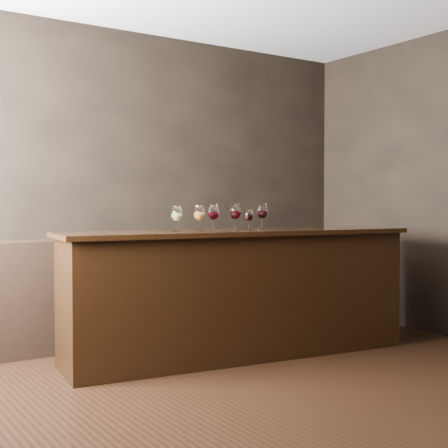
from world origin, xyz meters
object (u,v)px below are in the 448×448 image
glass_red_a (213,213)px  glass_red_c (249,215)px  back_bar_shelf (85,293)px  glass_amber (199,214)px  bar_counter (239,295)px  glass_white (177,214)px  glass_red_d (262,212)px  glass_red_b (235,212)px

glass_red_a → glass_red_c: size_ratio=1.22×
back_bar_shelf → glass_amber: size_ratio=12.76×
bar_counter → glass_white: (-0.55, 0.03, 0.65)m
glass_amber → glass_red_d: size_ratio=0.94×
glass_red_b → back_bar_shelf: bearing=129.6°
back_bar_shelf → glass_red_b: 1.50m
glass_red_a → bar_counter: bearing=-2.1°
glass_amber → glass_red_c: 0.50m
back_bar_shelf → glass_red_d: size_ratio=12.00×
glass_white → glass_red_c: bearing=-0.4°
glass_red_a → glass_red_d: 0.49m
bar_counter → back_bar_shelf: size_ratio=1.09×
back_bar_shelf → glass_red_c: (1.03, -0.96, 0.67)m
glass_white → glass_red_d: 0.80m
glass_red_a → glass_red_d: size_ratio=0.97×
back_bar_shelf → glass_red_c: glass_red_c is taller
back_bar_shelf → glass_amber: bearing=-62.1°
bar_counter → glass_red_a: (-0.23, 0.01, 0.66)m
glass_red_a → back_bar_shelf: bearing=124.6°
glass_red_c → back_bar_shelf: bearing=137.0°
glass_amber → glass_red_b: (0.32, -0.02, 0.01)m
bar_counter → glass_amber: size_ratio=13.89×
back_bar_shelf → glass_red_a: (0.68, -0.98, 0.69)m
bar_counter → glass_red_d: size_ratio=13.06×
glass_red_b → glass_red_d: glass_red_b is taller
glass_red_b → glass_amber: bearing=176.1°
glass_white → glass_red_d: glass_red_d is taller
glass_red_c → glass_red_d: 0.14m
bar_counter → glass_red_b: glass_red_b is taller
bar_counter → glass_red_b: (-0.06, -0.04, 0.67)m
back_bar_shelf → glass_red_b: bearing=-50.4°
glass_white → glass_red_a: (0.31, -0.02, 0.01)m
glass_white → glass_red_c: 0.66m
glass_red_a → glass_amber: bearing=-170.2°
glass_red_a → glass_red_c: bearing=3.3°
back_bar_shelf → glass_red_a: bearing=-55.4°
glass_red_d → glass_amber: bearing=-175.4°
glass_red_d → glass_red_a: bearing=-177.0°
back_bar_shelf → glass_red_b: (0.85, -1.03, 0.70)m
bar_counter → glass_red_d: (0.26, 0.03, 0.67)m
glass_red_b → glass_red_c: (0.18, 0.07, -0.03)m
bar_counter → glass_amber: (-0.38, -0.02, 0.66)m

